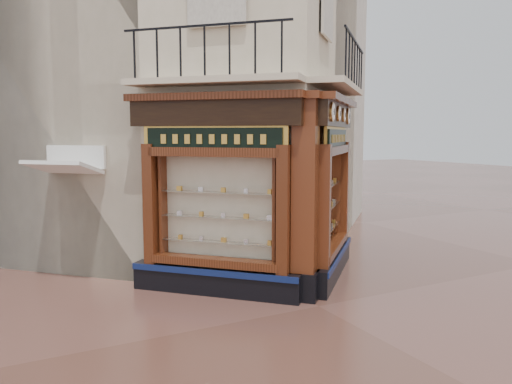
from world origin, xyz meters
TOP-DOWN VIEW (x-y plane):
  - ground at (0.00, 0.00)m, footprint 80.00×80.00m
  - main_building at (0.00, 6.16)m, footprint 11.31×11.31m
  - neighbour_left at (-2.47, 8.63)m, footprint 11.31×11.31m
  - neighbour_right at (2.47, 8.63)m, footprint 11.31×11.31m
  - shopfront_left at (-1.41, 1.57)m, footprint 2.86×2.86m
  - shopfront_right at (1.41, 1.57)m, footprint 2.86×2.86m
  - corner_pilaster at (0.00, 0.50)m, footprint 0.85×0.85m
  - balcony at (0.00, 1.49)m, footprint 5.94×2.97m
  - clock_a at (0.59, 0.49)m, footprint 0.30×0.30m
  - clock_b at (1.20, 1.09)m, footprint 0.27×0.27m
  - clock_c at (1.77, 1.66)m, footprint 0.25×0.25m
  - clock_d at (2.33, 2.22)m, footprint 0.31×0.31m
  - awning at (-3.96, 3.75)m, footprint 1.65×1.65m
  - signboard_left at (-1.46, 1.51)m, footprint 2.15×2.15m
  - signboard_right at (1.46, 1.51)m, footprint 1.94×1.94m

SIDE VIEW (x-z plane):
  - ground at x=0.00m, z-range 0.00..0.00m
  - awning at x=-3.96m, z-range -0.16..0.16m
  - corner_pilaster at x=0.00m, z-range -0.04..3.94m
  - shopfront_left at x=-1.41m, z-range -0.01..3.97m
  - shopfront_right at x=1.41m, z-range -0.01..3.97m
  - signboard_left at x=-1.46m, z-range 2.81..3.39m
  - signboard_right at x=1.46m, z-range 2.84..3.36m
  - clock_c at x=1.77m, z-range 3.47..3.77m
  - clock_d at x=2.33m, z-range 3.42..3.82m
  - clock_b at x=1.20m, z-range 3.46..3.78m
  - clock_a at x=0.59m, z-range 3.43..3.81m
  - balcony at x=0.00m, z-range 3.70..4.73m
  - neighbour_left at x=-2.47m, z-range 0.00..11.00m
  - neighbour_right at x=2.47m, z-range 0.00..11.00m
  - main_building at x=0.00m, z-range 0.00..12.00m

